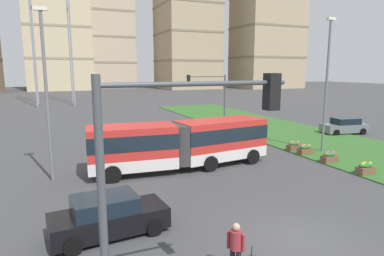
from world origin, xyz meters
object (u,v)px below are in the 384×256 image
(traffic_light_far_right, at_px, (212,92))
(flower_planter_3, at_px, (305,149))
(flower_planter_2, at_px, (329,157))
(flower_planter_1, at_px, (365,168))
(pedestrian_crossing, at_px, (236,246))
(apartment_tower_east, at_px, (267,29))
(car_grey_wagon, at_px, (344,126))
(apartment_tower_centre, at_px, (99,26))
(car_black_sedan, at_px, (108,216))
(streetlight_left, at_px, (46,89))
(apartment_tower_eastcentre, at_px, (187,7))
(articulated_bus, at_px, (182,143))
(flower_planter_4, at_px, (294,146))
(streetlight_median, at_px, (327,81))
(apartment_tower_westcentre, at_px, (56,15))
(traffic_light_near_left, at_px, (168,174))

(traffic_light_far_right, bearing_deg, flower_planter_3, -80.92)
(flower_planter_2, bearing_deg, traffic_light_far_right, 97.61)
(flower_planter_1, bearing_deg, traffic_light_far_right, 96.36)
(pedestrian_crossing, height_order, apartment_tower_east, apartment_tower_east)
(car_grey_wagon, relative_size, apartment_tower_centre, 0.11)
(car_black_sedan, relative_size, pedestrian_crossing, 2.61)
(flower_planter_2, distance_m, traffic_light_far_right, 14.94)
(streetlight_left, bearing_deg, flower_planter_1, -19.61)
(car_black_sedan, xyz_separation_m, apartment_tower_centre, (14.79, 109.83, 20.23))
(apartment_tower_eastcentre, bearing_deg, articulated_bus, -112.18)
(traffic_light_far_right, relative_size, apartment_tower_centre, 0.14)
(articulated_bus, height_order, car_grey_wagon, articulated_bus)
(traffic_light_far_right, bearing_deg, apartment_tower_centre, 89.25)
(flower_planter_4, relative_size, apartment_tower_eastcentre, 0.02)
(car_black_sedan, bearing_deg, flower_planter_3, 23.34)
(streetlight_median, distance_m, apartment_tower_centre, 104.06)
(car_black_sedan, bearing_deg, pedestrian_crossing, -52.65)
(car_black_sedan, relative_size, flower_planter_1, 4.12)
(streetlight_left, bearing_deg, apartment_tower_westcentre, 88.12)
(car_black_sedan, bearing_deg, streetlight_median, 21.81)
(flower_planter_3, bearing_deg, car_black_sedan, -156.66)
(streetlight_median, height_order, apartment_tower_centre, apartment_tower_centre)
(streetlight_median, bearing_deg, apartment_tower_east, 57.56)
(flower_planter_2, bearing_deg, traffic_light_near_left, -144.99)
(apartment_tower_westcentre, relative_size, apartment_tower_centre, 1.10)
(flower_planter_1, bearing_deg, traffic_light_near_left, -152.88)
(flower_planter_2, distance_m, flower_planter_4, 3.61)
(flower_planter_3, height_order, flower_planter_4, same)
(car_black_sedan, bearing_deg, apartment_tower_westcentre, 89.35)
(car_black_sedan, relative_size, traffic_light_near_left, 0.73)
(articulated_bus, distance_m, streetlight_median, 12.24)
(streetlight_median, bearing_deg, car_black_sedan, -158.19)
(car_grey_wagon, bearing_deg, streetlight_left, -171.23)
(streetlight_left, height_order, apartment_tower_centre, apartment_tower_centre)
(apartment_tower_centre, bearing_deg, flower_planter_3, -89.60)
(articulated_bus, height_order, apartment_tower_east, apartment_tower_east)
(apartment_tower_westcentre, xyz_separation_m, apartment_tower_eastcentre, (40.13, -9.11, 3.48))
(flower_planter_4, height_order, apartment_tower_centre, apartment_tower_centre)
(streetlight_left, relative_size, streetlight_median, 0.95)
(streetlight_median, relative_size, apartment_tower_centre, 0.24)
(car_black_sedan, xyz_separation_m, apartment_tower_eastcentre, (41.30, 94.22, 25.83))
(car_black_sedan, bearing_deg, car_grey_wagon, 25.40)
(traffic_light_far_right, relative_size, streetlight_left, 0.60)
(flower_planter_2, distance_m, apartment_tower_eastcentre, 97.10)
(pedestrian_crossing, height_order, apartment_tower_westcentre, apartment_tower_westcentre)
(apartment_tower_east, bearing_deg, streetlight_left, -131.61)
(pedestrian_crossing, height_order, flower_planter_1, pedestrian_crossing)
(flower_planter_4, bearing_deg, car_grey_wagon, 22.49)
(streetlight_median, distance_m, apartment_tower_eastcentre, 92.89)
(flower_planter_2, relative_size, streetlight_median, 0.11)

